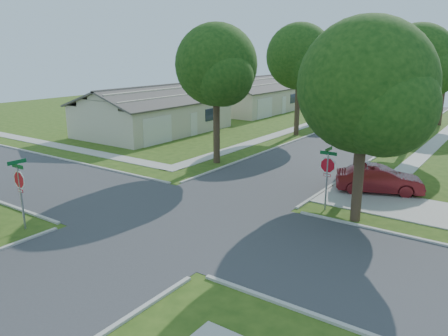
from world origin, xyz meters
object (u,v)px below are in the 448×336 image
at_px(house_nw_near, 155,115).
at_px(car_curb_east, 392,119).
at_px(stop_sign_sw, 20,183).
at_px(tree_e_mid, 418,64).
at_px(tree_w_far, 351,67).
at_px(house_nw_far, 252,99).
at_px(tree_w_near, 217,69).
at_px(tree_e_near, 365,82).
at_px(car_driveway, 379,179).
at_px(tree_e_far, 447,64).
at_px(stop_sign_ne, 328,168).
at_px(tree_ne_corner, 367,92).
at_px(tree_w_mid, 300,60).
at_px(car_curb_west, 381,106).

distance_m(house_nw_near, car_curb_east, 22.70).
xyz_separation_m(house_nw_near, car_curb_east, (17.19, 14.81, -0.72)).
relative_size(stop_sign_sw, tree_e_mid, 0.32).
height_order(tree_w_far, house_nw_far, tree_w_far).
relative_size(tree_e_mid, tree_w_near, 1.03).
height_order(tree_e_near, car_driveway, tree_e_near).
bearing_deg(tree_e_mid, tree_w_near, -128.08).
bearing_deg(tree_e_far, tree_w_far, -180.00).
distance_m(tree_e_near, house_nw_near, 21.98).
distance_m(stop_sign_ne, tree_e_far, 29.57).
height_order(tree_ne_corner, house_nw_far, tree_ne_corner).
relative_size(tree_e_near, tree_w_mid, 0.87).
distance_m(tree_e_near, tree_e_mid, 12.02).
bearing_deg(car_curb_west, house_nw_far, 30.50).
distance_m(tree_w_far, house_nw_near, 22.49).
bearing_deg(tree_e_far, stop_sign_ne, -90.10).
bearing_deg(house_nw_near, tree_e_near, -16.11).
distance_m(stop_sign_sw, tree_e_near, 17.04).
height_order(car_driveway, car_curb_west, car_driveway).
distance_m(stop_sign_ne, tree_e_near, 5.62).
bearing_deg(car_driveway, car_curb_west, -7.16).
bearing_deg(stop_sign_ne, tree_ne_corner, -16.55).
xyz_separation_m(house_nw_far, car_driveway, (21.99, -23.30, -0.80)).
bearing_deg(tree_w_far, tree_e_near, -69.39).
xyz_separation_m(tree_ne_corner, car_curb_west, (-9.56, 37.60, -5.00)).
height_order(tree_w_mid, tree_w_far, tree_w_mid).
height_order(house_nw_far, car_curb_west, house_nw_far).
xyz_separation_m(tree_w_near, house_nw_far, (-11.35, 22.99, -4.60)).
xyz_separation_m(tree_w_near, tree_ne_corner, (11.00, -4.80, -0.52)).
distance_m(tree_e_far, car_curb_east, 7.56).
relative_size(tree_w_far, house_nw_near, 0.59).
relative_size(stop_sign_ne, house_nw_near, 0.22).
bearing_deg(tree_e_mid, house_nw_far, 152.09).
bearing_deg(tree_w_far, stop_sign_sw, -90.07).
bearing_deg(car_driveway, tree_e_far, -19.87).
xyz_separation_m(tree_w_mid, car_curb_west, (1.44, 20.80, -5.89)).
height_order(tree_w_near, car_driveway, tree_w_near).
xyz_separation_m(stop_sign_ne, tree_e_mid, (0.06, 16.31, 4.22)).
height_order(stop_sign_sw, tree_w_far, tree_w_far).
distance_m(tree_e_far, car_curb_west, 12.37).
distance_m(house_nw_near, car_curb_west, 29.72).
bearing_deg(tree_ne_corner, tree_w_near, 156.44).
bearing_deg(house_nw_far, tree_e_far, 5.53).
xyz_separation_m(tree_w_near, tree_w_far, (-0.01, 25.00, -0.61)).
height_order(tree_e_far, car_curb_east, tree_e_far).
distance_m(tree_e_mid, tree_ne_corner, 16.89).
bearing_deg(stop_sign_sw, car_driveway, 51.39).
bearing_deg(tree_e_far, house_nw_near, -137.50).
distance_m(stop_sign_ne, tree_ne_corner, 3.96).
distance_m(tree_w_near, car_driveway, 11.94).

